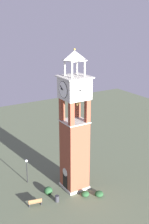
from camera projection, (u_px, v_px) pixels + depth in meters
ground at (74, 187)px, 38.69m from camera, size 80.00×80.00×0.00m
clock_tower at (74, 134)px, 36.37m from camera, size 3.40×3.40×17.95m
park_bench at (35, 202)px, 34.65m from camera, size 0.79×1.66×0.95m
lamp_post at (27, 166)px, 38.94m from camera, size 0.36×0.36×3.42m
trash_bin at (57, 199)px, 35.49m from camera, size 0.52×0.52×0.80m
shrub_near_entry at (85, 194)px, 36.55m from camera, size 1.00×1.00×0.68m
shrub_left_of_tower at (48, 191)px, 36.96m from camera, size 1.07×1.07×0.98m
shrub_behind_bench at (99, 194)px, 36.59m from camera, size 1.09×1.09×0.64m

